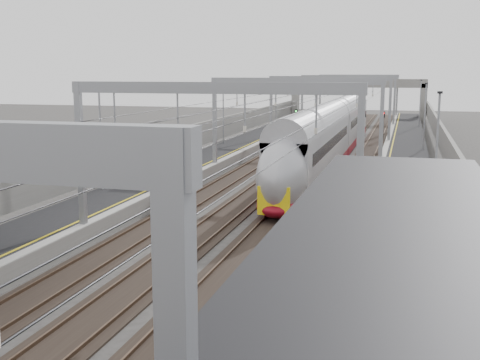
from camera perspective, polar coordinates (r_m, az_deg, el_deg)
The scene contains 11 objects.
platform_left at distance 50.55m, azimuth -3.18°, elevation 1.64°, with size 4.00×120.00×1.00m, color black.
platform_right at distance 47.93m, azimuth 15.26°, elevation 0.82°, with size 4.00×120.00×1.00m, color black.
tracks at distance 48.67m, azimuth 5.79°, elevation 0.73°, with size 11.40×140.00×0.20m.
overhead_line at distance 54.58m, azimuth 7.10°, elevation 8.16°, with size 13.00×140.00×6.60m.
overbridge at distance 102.69m, azimuth 11.14°, elevation 8.50°, with size 22.00×2.20×6.90m.
wall_left at distance 51.50m, azimuth -6.57°, elevation 2.98°, with size 0.30×120.00×3.20m, color slate.
wall_right at distance 47.88m, azimuth 19.15°, elevation 1.94°, with size 0.30×120.00×3.20m, color slate.
train at distance 54.40m, azimuth 8.53°, elevation 3.90°, with size 2.77×50.48×4.38m.
signal_green at distance 75.13m, azimuth 5.34°, elevation 5.89°, with size 0.32×0.32×3.48m.
signal_red_near at distance 73.21m, azimuth 11.73°, elevation 5.61°, with size 0.32×0.32×3.48m.
signal_red_far at distance 72.82m, azimuth 13.45°, elevation 5.52°, with size 0.32×0.32×3.48m.
Camera 1 is at (8.05, -2.34, 8.01)m, focal length 45.00 mm.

